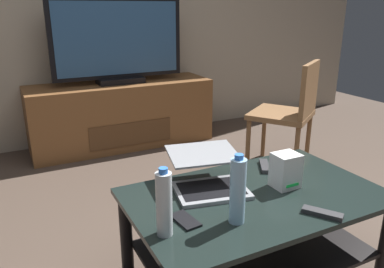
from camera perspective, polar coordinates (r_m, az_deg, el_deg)
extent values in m
cube|color=black|center=(1.78, 9.55, -9.16)|extent=(1.15, 0.71, 0.02)
cube|color=black|center=(1.93, 9.10, -16.54)|extent=(1.01, 0.63, 0.02)
cylinder|color=black|center=(1.93, -9.80, -14.56)|extent=(0.06, 0.06, 0.42)
cylinder|color=black|center=(2.40, 15.21, -8.01)|extent=(0.06, 0.06, 0.42)
cube|color=brown|center=(3.66, -10.42, 2.95)|extent=(1.67, 0.52, 0.60)
cube|color=#55351C|center=(3.45, -9.03, 0.02)|extent=(0.75, 0.01, 0.21)
cube|color=black|center=(3.57, -10.63, 7.88)|extent=(0.41, 0.20, 0.05)
cube|color=black|center=(3.52, -10.99, 13.83)|extent=(1.18, 0.04, 0.69)
cube|color=#2D517A|center=(3.50, -10.88, 13.81)|extent=(1.10, 0.01, 0.62)
cube|color=brown|center=(3.08, 13.12, 2.85)|extent=(0.61, 0.61, 0.04)
cube|color=brown|center=(2.99, 17.10, 6.18)|extent=(0.37, 0.26, 0.42)
cylinder|color=brown|center=(3.38, 10.66, 0.19)|extent=(0.04, 0.04, 0.43)
cylinder|color=brown|center=(3.04, 8.35, -1.77)|extent=(0.04, 0.04, 0.43)
cylinder|color=brown|center=(3.29, 16.93, -0.82)|extent=(0.04, 0.04, 0.43)
cylinder|color=brown|center=(2.94, 15.28, -2.97)|extent=(0.04, 0.04, 0.43)
cube|color=gray|center=(1.77, 2.85, -8.40)|extent=(0.37, 0.30, 0.02)
cube|color=black|center=(1.76, 2.86, -8.11)|extent=(0.32, 0.24, 0.00)
cube|color=gray|center=(1.83, 1.63, -2.95)|extent=(0.37, 0.30, 0.03)
cube|color=teal|center=(1.83, 1.67, -3.00)|extent=(0.33, 0.27, 0.02)
cube|color=white|center=(1.84, 13.80, -5.30)|extent=(0.12, 0.10, 0.16)
cube|color=#19D84C|center=(1.83, 14.77, -7.43)|extent=(0.07, 0.00, 0.01)
cylinder|color=#99C6E5|center=(1.49, 6.83, -8.50)|extent=(0.06, 0.06, 0.27)
cylinder|color=blue|center=(1.44, 7.04, -3.41)|extent=(0.03, 0.03, 0.02)
cylinder|color=silver|center=(1.41, -4.19, -10.44)|extent=(0.06, 0.06, 0.25)
cylinder|color=blue|center=(1.36, -4.32, -5.46)|extent=(0.03, 0.03, 0.02)
cube|color=black|center=(1.55, -1.03, -12.73)|extent=(0.09, 0.15, 0.01)
cube|color=#2D2D30|center=(1.67, 18.89, -11.13)|extent=(0.13, 0.16, 0.02)
cube|color=#2D2D30|center=(2.06, 10.79, -4.71)|extent=(0.12, 0.16, 0.02)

